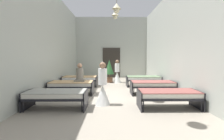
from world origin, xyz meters
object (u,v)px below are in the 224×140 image
object	(u,v)px
nurse_mid_aisle	(103,89)
bed_left_row_1	(72,84)
bed_right_row_0	(168,95)
bed_left_row_0	(57,95)
bed_left_row_2	(80,79)
bed_right_row_1	(152,84)
patient_seated_primary	(80,75)
nurse_near_aisle	(117,74)
bed_right_row_2	(143,79)
potted_plant	(109,69)

from	to	relation	value
nurse_mid_aisle	bed_left_row_1	bearing A→B (deg)	-75.30
bed_right_row_0	bed_left_row_0	bearing A→B (deg)	180.00
bed_left_row_2	nurse_mid_aisle	xyz separation A→B (m)	(1.45, -3.41, 0.09)
bed_right_row_1	bed_left_row_2	distance (m)	4.04
bed_left_row_0	bed_right_row_0	distance (m)	3.56
bed_left_row_0	patient_seated_primary	bearing A→B (deg)	80.01
bed_right_row_0	nurse_mid_aisle	bearing A→B (deg)	169.59
bed_right_row_1	nurse_near_aisle	world-z (taller)	nurse_near_aisle
bed_left_row_1	nurse_near_aisle	xyz separation A→B (m)	(2.14, 3.20, 0.09)
bed_right_row_2	nurse_near_aisle	xyz separation A→B (m)	(-1.43, 1.30, 0.09)
bed_right_row_0	bed_right_row_1	xyz separation A→B (m)	(0.00, 1.90, 0.00)
patient_seated_primary	potted_plant	distance (m)	3.45
nurse_mid_aisle	potted_plant	world-z (taller)	nurse_mid_aisle
bed_left_row_0	bed_left_row_1	world-z (taller)	same
bed_right_row_0	nurse_near_aisle	xyz separation A→B (m)	(-1.43, 5.10, 0.09)
bed_left_row_1	bed_left_row_2	xyz separation A→B (m)	(0.00, 1.90, 0.00)
nurse_near_aisle	patient_seated_primary	distance (m)	3.60
bed_left_row_1	bed_right_row_0	bearing A→B (deg)	-28.06
bed_left_row_1	bed_right_row_2	xyz separation A→B (m)	(3.56, 1.90, 0.00)
potted_plant	patient_seated_primary	bearing A→B (deg)	-111.83
bed_left_row_1	patient_seated_primary	bearing A→B (deg)	14.05
bed_right_row_2	potted_plant	size ratio (longest dim) A/B	1.28
bed_right_row_2	potted_plant	world-z (taller)	potted_plant
bed_left_row_2	nurse_near_aisle	distance (m)	2.50
bed_right_row_1	bed_right_row_0	bearing A→B (deg)	-90.00
bed_right_row_2	bed_right_row_1	bearing A→B (deg)	-90.00
nurse_near_aisle	potted_plant	distance (m)	0.62
bed_left_row_2	potted_plant	world-z (taller)	potted_plant
bed_right_row_2	bed_left_row_1	bearing A→B (deg)	-151.94
bed_left_row_1	bed_right_row_2	bearing A→B (deg)	28.06
bed_left_row_1	nurse_mid_aisle	xyz separation A→B (m)	(1.45, -1.51, 0.09)
nurse_near_aisle	patient_seated_primary	xyz separation A→B (m)	(-1.79, -3.11, 0.34)
bed_left_row_1	nurse_near_aisle	distance (m)	3.85
bed_right_row_0	nurse_near_aisle	distance (m)	5.29
bed_right_row_1	nurse_near_aisle	size ratio (longest dim) A/B	1.28
bed_left_row_1	nurse_mid_aisle	distance (m)	2.09
bed_right_row_1	nurse_near_aisle	bearing A→B (deg)	114.05
nurse_mid_aisle	bed_right_row_2	bearing A→B (deg)	-150.89
bed_right_row_2	potted_plant	xyz separation A→B (m)	(-1.93, 1.39, 0.43)
bed_right_row_0	bed_right_row_2	world-z (taller)	same
bed_right_row_1	nurse_mid_aisle	distance (m)	2.60
bed_left_row_0	nurse_mid_aisle	size ratio (longest dim) A/B	1.28
bed_left_row_1	bed_right_row_2	world-z (taller)	same
bed_left_row_1	bed_right_row_1	size ratio (longest dim) A/B	1.00
bed_left_row_1	nurse_mid_aisle	size ratio (longest dim) A/B	1.28
bed_left_row_2	bed_right_row_0	bearing A→B (deg)	-46.83
bed_left_row_2	bed_right_row_1	bearing A→B (deg)	-28.06
nurse_mid_aisle	potted_plant	size ratio (longest dim) A/B	1.00
nurse_mid_aisle	bed_left_row_0	bearing A→B (deg)	-14.04
bed_left_row_0	bed_left_row_2	world-z (taller)	same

